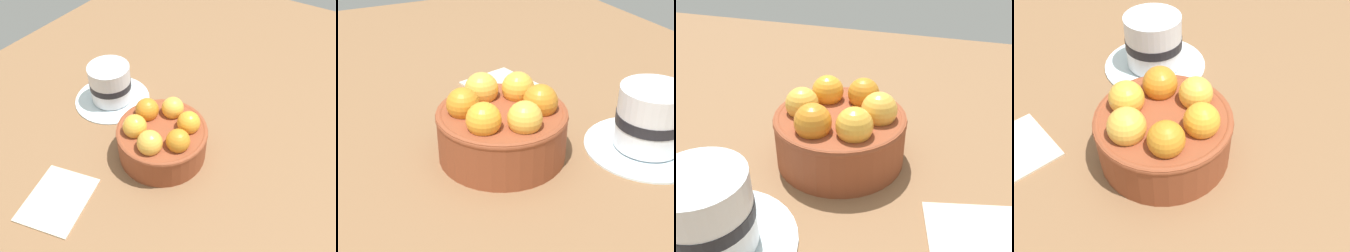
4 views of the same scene
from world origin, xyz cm
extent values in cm
cube|color=brown|center=(0.00, 0.00, -2.40)|extent=(152.39, 110.24, 4.80)
cylinder|color=brown|center=(0.00, 0.00, 3.14)|extent=(16.16, 16.16, 6.27)
torus|color=brown|center=(0.00, 0.00, 5.87)|extent=(16.36, 16.36, 1.00)
sphere|color=#F4B642|center=(-4.65, -0.69, 7.41)|extent=(4.11, 4.11, 4.11)
sphere|color=orange|center=(-1.73, -4.37, 7.41)|extent=(4.32, 4.32, 4.32)
sphere|color=#F2AE3B|center=(2.92, -3.68, 7.41)|extent=(4.26, 4.26, 4.26)
sphere|color=#F2B343|center=(4.65, 0.69, 7.41)|extent=(4.36, 4.36, 4.36)
sphere|color=orange|center=(1.73, 4.37, 7.41)|extent=(4.10, 4.10, 4.10)
sphere|color=gold|center=(-2.92, 3.68, 7.41)|extent=(4.13, 4.13, 4.13)
cylinder|color=white|center=(-6.84, -17.72, 0.30)|extent=(16.22, 16.22, 0.60)
cylinder|color=white|center=(-6.84, -17.72, 4.63)|extent=(8.73, 8.73, 8.05)
cylinder|color=black|center=(-6.84, -17.72, 4.41)|extent=(8.89, 8.89, 1.45)
cube|color=beige|center=(18.21, -8.90, 0.30)|extent=(13.74, 12.41, 0.60)
camera|label=1|loc=(34.22, 23.38, 48.85)|focal=36.09mm
camera|label=2|loc=(-45.63, 21.53, 33.22)|focal=50.07mm
camera|label=3|loc=(12.77, -37.27, 28.41)|focal=39.76mm
camera|label=4|loc=(12.46, 28.19, 35.26)|focal=39.33mm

